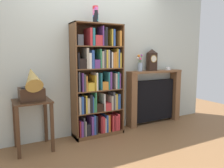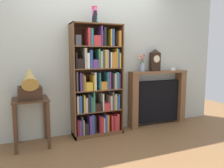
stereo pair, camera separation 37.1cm
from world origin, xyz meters
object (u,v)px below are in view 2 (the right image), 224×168
(fireplace_mantel, at_px, (157,98))
(teacup_with_saucer, at_px, (173,69))
(mantel_clock, at_px, (155,60))
(gramophone, at_px, (30,85))
(cup_stack, at_px, (95,15))
(flower_vase, at_px, (142,65))
(side_table_left, at_px, (31,111))
(bookshelf, at_px, (97,85))

(fireplace_mantel, height_order, teacup_with_saucer, teacup_with_saucer)
(mantel_clock, bearing_deg, teacup_with_saucer, 0.33)
(gramophone, xyz_separation_m, fireplace_mantel, (2.28, 0.23, -0.41))
(cup_stack, bearing_deg, teacup_with_saucer, 2.73)
(fireplace_mantel, height_order, flower_vase, flower_vase)
(side_table_left, bearing_deg, bookshelf, 4.09)
(mantel_clock, height_order, flower_vase, mantel_clock)
(mantel_clock, bearing_deg, bookshelf, -176.99)
(gramophone, bearing_deg, side_table_left, 90.00)
(cup_stack, height_order, mantel_clock, cup_stack)
(mantel_clock, distance_m, flower_vase, 0.28)
(gramophone, distance_m, mantel_clock, 2.22)
(teacup_with_saucer, bearing_deg, fireplace_mantel, 176.86)
(side_table_left, relative_size, gramophone, 1.33)
(side_table_left, distance_m, mantel_clock, 2.31)
(bookshelf, relative_size, teacup_with_saucer, 13.83)
(side_table_left, distance_m, fireplace_mantel, 2.28)
(bookshelf, distance_m, mantel_clock, 1.22)
(side_table_left, height_order, flower_vase, flower_vase)
(bookshelf, xyz_separation_m, flower_vase, (0.88, 0.06, 0.32))
(mantel_clock, relative_size, flower_vase, 1.31)
(fireplace_mantel, bearing_deg, flower_vase, -177.24)
(fireplace_mantel, bearing_deg, mantel_clock, -166.96)
(bookshelf, xyz_separation_m, mantel_clock, (1.15, 0.06, 0.40))
(side_table_left, distance_m, teacup_with_saucer, 2.66)
(mantel_clock, bearing_deg, cup_stack, -176.44)
(cup_stack, distance_m, gramophone, 1.44)
(cup_stack, bearing_deg, bookshelf, 21.01)
(flower_vase, bearing_deg, mantel_clock, -0.62)
(bookshelf, height_order, cup_stack, cup_stack)
(gramophone, relative_size, fireplace_mantel, 0.45)
(flower_vase, bearing_deg, fireplace_mantel, 2.76)
(side_table_left, xyz_separation_m, flower_vase, (1.92, 0.14, 0.64))
(teacup_with_saucer, bearing_deg, gramophone, -175.43)
(bookshelf, bearing_deg, side_table_left, -175.91)
(side_table_left, bearing_deg, mantel_clock, 3.52)
(bookshelf, relative_size, fireplace_mantel, 1.54)
(cup_stack, relative_size, side_table_left, 0.37)
(cup_stack, relative_size, gramophone, 0.49)
(gramophone, relative_size, mantel_clock, 1.32)
(bookshelf, xyz_separation_m, side_table_left, (-1.04, -0.07, -0.31))
(cup_stack, distance_m, mantel_clock, 1.38)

